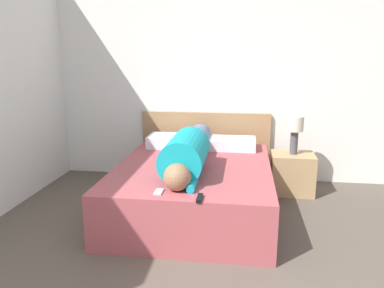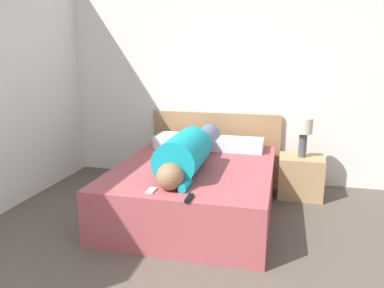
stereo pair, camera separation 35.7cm
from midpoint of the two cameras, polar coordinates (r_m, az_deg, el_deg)
wall_back at (r=4.77m, az=6.09°, el=10.04°), size 5.02×0.06×2.60m
bed at (r=3.85m, az=3.19°, el=-6.78°), size 1.52×1.95×0.50m
headboard at (r=4.83m, az=5.64°, el=-0.33°), size 1.64×0.04×0.86m
nightstand at (r=4.47m, az=18.43°, el=-4.78°), size 0.48×0.40×0.47m
table_lamp at (r=4.34m, az=18.95°, el=1.91°), size 0.19×0.19×0.44m
person_lying at (r=3.65m, az=2.44°, el=-1.11°), size 0.38×1.78×0.38m
pillow_near_headboard at (r=4.50m, az=0.79°, el=0.47°), size 0.62×0.37×0.14m
pillow_second at (r=4.40m, az=9.26°, el=-0.10°), size 0.59×0.37×0.13m
tv_remote at (r=2.89m, az=3.13°, el=-8.29°), size 0.04×0.15×0.02m
cell_phone at (r=3.06m, az=-2.90°, el=-7.14°), size 0.06×0.13×0.01m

